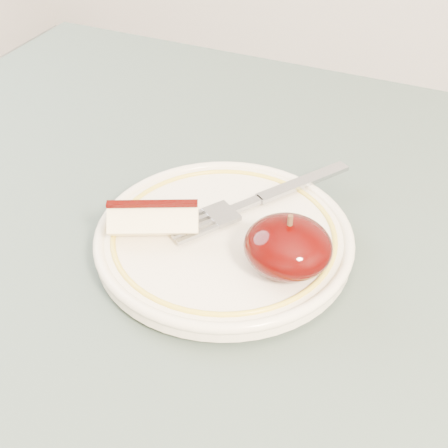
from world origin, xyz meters
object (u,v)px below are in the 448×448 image
at_px(apple_half, 288,246).
at_px(fork, 258,200).
at_px(table, 219,411).
at_px(plate, 224,238).

distance_m(apple_half, fork, 0.08).
height_order(apple_half, fork, apple_half).
xyz_separation_m(apple_half, fork, (-0.05, 0.06, -0.02)).
height_order(table, plate, plate).
relative_size(apple_half, fork, 0.40).
bearing_deg(apple_half, table, -109.75).
relative_size(table, fork, 5.56).
xyz_separation_m(plate, fork, (0.01, 0.05, 0.01)).
bearing_deg(table, fork, 99.99).
height_order(table, apple_half, apple_half).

